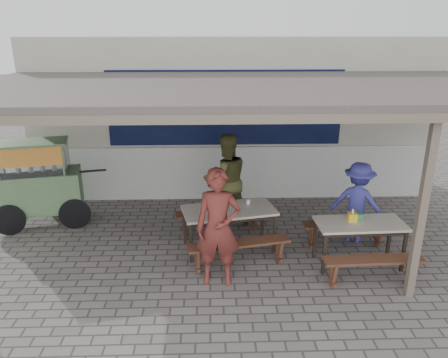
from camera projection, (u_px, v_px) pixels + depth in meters
name	position (u px, v px, depth m)	size (l,w,h in m)	color
ground	(244.00, 265.00, 7.17)	(60.00, 60.00, 0.00)	slate
back_wall	(233.00, 118.00, 9.97)	(9.00, 1.28, 3.50)	beige
warung_roof	(243.00, 90.00, 7.12)	(9.00, 4.21, 2.81)	#554C49
table_left	(229.00, 213.00, 7.49)	(1.69, 1.08, 0.75)	beige
bench_left_street	(239.00, 248.00, 7.00)	(1.69, 0.62, 0.45)	brown
bench_left_wall	(220.00, 215.00, 8.20)	(1.69, 0.62, 0.45)	brown
table_right	(360.00, 227.00, 6.98)	(1.42, 0.70, 0.75)	beige
bench_right_street	(373.00, 265.00, 6.51)	(1.51, 0.33, 0.45)	brown
bench_right_wall	(346.00, 229.00, 7.67)	(1.51, 0.33, 0.45)	brown
vendor_cart	(40.00, 180.00, 8.39)	(1.99, 1.12, 1.67)	#65875A
patron_street_side	(218.00, 228.00, 6.42)	(0.66, 0.43, 1.82)	maroon
patron_wall_side	(226.00, 180.00, 8.37)	(0.89, 0.69, 1.82)	brown
patron_right_table	(358.00, 202.00, 7.76)	(0.96, 0.55, 1.48)	#3E3FA1
tissue_box	(352.00, 217.00, 6.99)	(0.14, 0.14, 0.14)	yellow
donation_box	(357.00, 216.00, 7.05)	(0.17, 0.11, 0.11)	#387E4A
condiment_jar	(248.00, 202.00, 7.68)	(0.07, 0.07, 0.08)	white
condiment_bowl	(214.00, 206.00, 7.54)	(0.18, 0.18, 0.04)	silver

